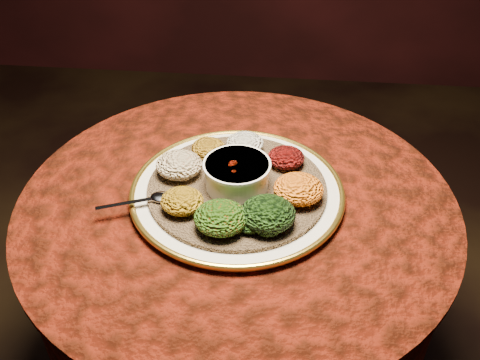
# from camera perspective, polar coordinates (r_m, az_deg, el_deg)

# --- Properties ---
(table) EXTENTS (0.96, 0.96, 0.73)m
(table) POSITION_cam_1_polar(r_m,az_deg,el_deg) (1.30, -0.30, -8.00)
(table) COLOR black
(table) RESTS_ON ground
(platter) EXTENTS (0.51, 0.51, 0.02)m
(platter) POSITION_cam_1_polar(r_m,az_deg,el_deg) (1.17, -0.32, -1.22)
(platter) COLOR beige
(platter) RESTS_ON table
(injera) EXTENTS (0.46, 0.46, 0.01)m
(injera) POSITION_cam_1_polar(r_m,az_deg,el_deg) (1.16, -0.32, -0.81)
(injera) COLOR olive
(injera) RESTS_ON platter
(stew_bowl) EXTENTS (0.14, 0.14, 0.06)m
(stew_bowl) POSITION_cam_1_polar(r_m,az_deg,el_deg) (1.14, -0.32, 0.75)
(stew_bowl) COLOR white
(stew_bowl) RESTS_ON injera
(spoon) EXTENTS (0.15, 0.07, 0.01)m
(spoon) POSITION_cam_1_polar(r_m,az_deg,el_deg) (1.13, -8.93, -1.90)
(spoon) COLOR silver
(spoon) RESTS_ON injera
(portion_ayib) EXTENTS (0.09, 0.08, 0.04)m
(portion_ayib) POSITION_cam_1_polar(r_m,az_deg,el_deg) (1.26, 0.54, 3.96)
(portion_ayib) COLOR silver
(portion_ayib) RESTS_ON injera
(portion_kitfo) EXTENTS (0.08, 0.08, 0.04)m
(portion_kitfo) POSITION_cam_1_polar(r_m,az_deg,el_deg) (1.21, 4.93, 2.41)
(portion_kitfo) COLOR black
(portion_kitfo) RESTS_ON injera
(portion_tikil) EXTENTS (0.11, 0.10, 0.05)m
(portion_tikil) POSITION_cam_1_polar(r_m,az_deg,el_deg) (1.12, 6.26, -0.96)
(portion_tikil) COLOR #B8710F
(portion_tikil) RESTS_ON injera
(portion_gomen) EXTENTS (0.11, 0.11, 0.05)m
(portion_gomen) POSITION_cam_1_polar(r_m,az_deg,el_deg) (1.05, 3.00, -3.59)
(portion_gomen) COLOR black
(portion_gomen) RESTS_ON injera
(portion_mixveg) EXTENTS (0.11, 0.10, 0.05)m
(portion_mixveg) POSITION_cam_1_polar(r_m,az_deg,el_deg) (1.04, -2.08, -4.04)
(portion_mixveg) COLOR #A7280A
(portion_mixveg) RESTS_ON injera
(portion_kik) EXTENTS (0.09, 0.08, 0.04)m
(portion_kik) POSITION_cam_1_polar(r_m,az_deg,el_deg) (1.09, -6.19, -2.24)
(portion_kik) COLOR #9F6D0E
(portion_kik) RESTS_ON injera
(portion_timatim) EXTENTS (0.10, 0.10, 0.05)m
(portion_timatim) POSITION_cam_1_polar(r_m,az_deg,el_deg) (1.19, -6.51, 1.62)
(portion_timatim) COLOR maroon
(portion_timatim) RESTS_ON injera
(portion_shiro) EXTENTS (0.08, 0.08, 0.04)m
(portion_shiro) POSITION_cam_1_polar(r_m,az_deg,el_deg) (1.24, -3.40, 3.44)
(portion_shiro) COLOR #8A6110
(portion_shiro) RESTS_ON injera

